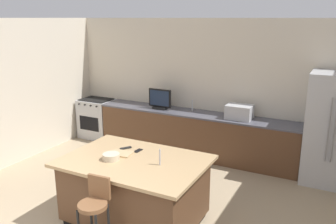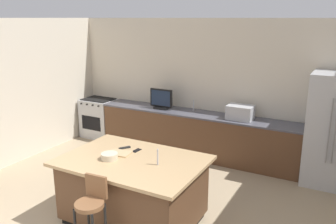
{
  "view_description": "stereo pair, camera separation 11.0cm",
  "coord_description": "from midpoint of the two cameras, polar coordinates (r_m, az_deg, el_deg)",
  "views": [
    {
      "loc": [
        2.61,
        -1.48,
        2.77
      ],
      "look_at": [
        0.02,
        3.54,
        1.23
      ],
      "focal_mm": 37.21,
      "sensor_mm": 36.0,
      "label": 1
    },
    {
      "loc": [
        2.71,
        -1.42,
        2.77
      ],
      "look_at": [
        0.02,
        3.54,
        1.23
      ],
      "focal_mm": 37.21,
      "sensor_mm": 36.0,
      "label": 2
    }
  ],
  "objects": [
    {
      "name": "wall_back",
      "position": [
        7.27,
        5.41,
        4.14
      ],
      "size": [
        6.44,
        0.12,
        2.76
      ],
      "primitive_type": "cube",
      "color": "beige",
      "rests_on": "ground_plane"
    },
    {
      "name": "counter_back",
      "position": [
        7.18,
        3.87,
        -3.63
      ],
      "size": [
        4.22,
        0.62,
        0.91
      ],
      "color": "brown",
      "rests_on": "ground_plane"
    },
    {
      "name": "kitchen_island",
      "position": [
        4.94,
        -6.06,
        -12.58
      ],
      "size": [
        1.91,
        1.34,
        0.92
      ],
      "color": "black",
      "rests_on": "ground_plane"
    },
    {
      "name": "refrigerator",
      "position": [
        6.44,
        24.8,
        -2.6
      ],
      "size": [
        0.82,
        0.79,
        1.91
      ],
      "color": "#B7BABF",
      "rests_on": "ground_plane"
    },
    {
      "name": "range_oven",
      "position": [
        8.44,
        -11.89,
        -1.0
      ],
      "size": [
        0.77,
        0.63,
        0.93
      ],
      "color": "#B7BABF",
      "rests_on": "ground_plane"
    },
    {
      "name": "microwave",
      "position": [
        6.72,
        11.14,
        0.01
      ],
      "size": [
        0.48,
        0.36,
        0.27
      ],
      "primitive_type": "cube",
      "color": "#B7BABF",
      "rests_on": "counter_back"
    },
    {
      "name": "tv_monitor",
      "position": [
        7.29,
        -1.77,
        2.01
      ],
      "size": [
        0.5,
        0.16,
        0.43
      ],
      "color": "black",
      "rests_on": "counter_back"
    },
    {
      "name": "sink_faucet_back",
      "position": [
        7.15,
        3.55,
        1.08
      ],
      "size": [
        0.02,
        0.02,
        0.24
      ],
      "primitive_type": "cylinder",
      "color": "#B2B2B7",
      "rests_on": "counter_back"
    },
    {
      "name": "sink_faucet_island",
      "position": [
        4.52,
        -2.04,
        -7.4
      ],
      "size": [
        0.02,
        0.02,
        0.22
      ],
      "primitive_type": "cylinder",
      "color": "#B2B2B7",
      "rests_on": "kitchen_island"
    },
    {
      "name": "bar_stool_center",
      "position": [
        4.29,
        -12.66,
        -15.56
      ],
      "size": [
        0.34,
        0.35,
        1.0
      ],
      "rotation": [
        0.0,
        0.0,
        0.07
      ],
      "color": "brown",
      "rests_on": "ground_plane"
    },
    {
      "name": "fruit_bowl",
      "position": [
        4.77,
        -9.96,
        -7.23
      ],
      "size": [
        0.23,
        0.23,
        0.08
      ],
      "primitive_type": "cylinder",
      "color": "beige",
      "rests_on": "kitchen_island"
    },
    {
      "name": "cell_phone",
      "position": [
        5.03,
        -5.57,
        -6.32
      ],
      "size": [
        0.08,
        0.15,
        0.01
      ],
      "primitive_type": "cube",
      "rotation": [
        0.0,
        0.0,
        -0.07
      ],
      "color": "black",
      "rests_on": "kitchen_island"
    },
    {
      "name": "tv_remote",
      "position": [
        5.13,
        -7.55,
        -5.87
      ],
      "size": [
        0.13,
        0.17,
        0.02
      ],
      "primitive_type": "cube",
      "rotation": [
        0.0,
        0.0,
        -0.59
      ],
      "color": "black",
      "rests_on": "kitchen_island"
    },
    {
      "name": "cutting_board",
      "position": [
        4.95,
        -8.37,
        -6.72
      ],
      "size": [
        0.34,
        0.28,
        0.02
      ],
      "primitive_type": "cube",
      "rotation": [
        0.0,
        0.0,
        0.15
      ],
      "color": "tan",
      "rests_on": "kitchen_island"
    }
  ]
}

